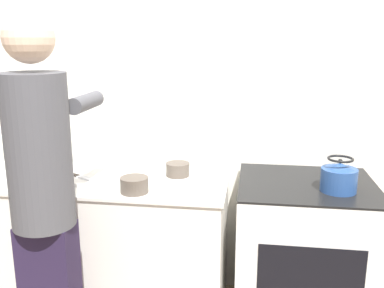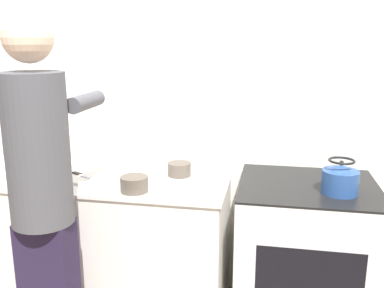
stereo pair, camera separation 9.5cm
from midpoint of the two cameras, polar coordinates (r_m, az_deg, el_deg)
name	(u,v)px [view 1 (the left image)]	position (r m, az deg, el deg)	size (l,w,h in m)	color
wall_back	(159,99)	(2.81, -5.39, 5.96)	(8.00, 0.05, 2.60)	silver
counter	(80,246)	(2.79, -15.64, -13.00)	(1.79, 0.62, 0.89)	silver
oven	(302,257)	(2.63, 13.45, -14.48)	(0.75, 0.67, 0.91)	silver
person	(43,192)	(2.11, -20.44, -5.99)	(0.32, 0.57, 1.80)	#251B35
cutting_board	(86,180)	(2.54, -14.99, -4.67)	(0.30, 0.20, 0.02)	silver
knife	(81,177)	(2.57, -15.67, -4.22)	(0.19, 0.12, 0.01)	silver
kettle	(339,177)	(2.34, 17.91, -4.24)	(0.19, 0.19, 0.18)	#284C8C
bowl_prep	(178,169)	(2.55, -2.99, -3.41)	(0.14, 0.14, 0.08)	brown
bowl_mixing	(135,185)	(2.30, -8.77, -5.42)	(0.15, 0.15, 0.08)	brown
canister_jar	(36,159)	(2.75, -21.02, -1.86)	(0.14, 0.14, 0.19)	#4C4C51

